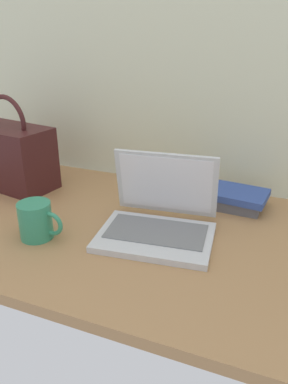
% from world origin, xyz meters
% --- Properties ---
extents(desk, '(1.60, 0.76, 0.03)m').
position_xyz_m(desk, '(0.00, 0.00, 0.01)').
color(desk, '#A87A4C').
rests_on(desk, ground).
extents(laptop, '(0.33, 0.30, 0.22)m').
position_xyz_m(laptop, '(0.09, 0.01, 0.08)').
color(laptop, silver).
rests_on(laptop, desk).
extents(coffee_mug, '(0.13, 0.09, 0.10)m').
position_xyz_m(coffee_mug, '(-0.21, -0.15, 0.08)').
color(coffee_mug, '#338C66').
rests_on(coffee_mug, desk).
extents(handbag, '(0.32, 0.21, 0.33)m').
position_xyz_m(handbag, '(-0.51, 0.13, 0.15)').
color(handbag, '#3F1919').
rests_on(handbag, desk).
extents(book_stack, '(0.22, 0.16, 0.06)m').
position_xyz_m(book_stack, '(0.26, 0.26, 0.06)').
color(book_stack, '#595960').
rests_on(book_stack, desk).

